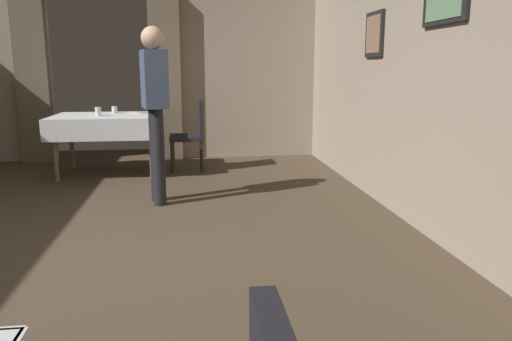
{
  "coord_description": "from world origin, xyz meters",
  "views": [
    {
      "loc": [
        1.29,
        -3.33,
        1.32
      ],
      "look_at": [
        1.8,
        0.63,
        0.5
      ],
      "focal_mm": 34.72,
      "sensor_mm": 36.0,
      "label": 1
    }
  ],
  "objects_px": {
    "plate_mid_a": "(140,113)",
    "glass_mid_c": "(98,111)",
    "dining_table_mid": "(108,122)",
    "chair_mid_right": "(193,131)",
    "person_waiter_by_doorway": "(155,100)",
    "glass_mid_b": "(115,110)"
  },
  "relations": [
    {
      "from": "chair_mid_right",
      "to": "person_waiter_by_doorway",
      "type": "height_order",
      "value": "person_waiter_by_doorway"
    },
    {
      "from": "chair_mid_right",
      "to": "plate_mid_a",
      "type": "bearing_deg",
      "value": 168.26
    },
    {
      "from": "dining_table_mid",
      "to": "chair_mid_right",
      "type": "bearing_deg",
      "value": 5.33
    },
    {
      "from": "glass_mid_c",
      "to": "person_waiter_by_doorway",
      "type": "xyz_separation_m",
      "value": [
        0.8,
        -1.45,
        0.22
      ]
    },
    {
      "from": "plate_mid_a",
      "to": "person_waiter_by_doorway",
      "type": "bearing_deg",
      "value": -79.38
    },
    {
      "from": "dining_table_mid",
      "to": "person_waiter_by_doorway",
      "type": "xyz_separation_m",
      "value": [
        0.71,
        -1.53,
        0.36
      ]
    },
    {
      "from": "dining_table_mid",
      "to": "chair_mid_right",
      "type": "distance_m",
      "value": 1.08
    },
    {
      "from": "plate_mid_a",
      "to": "glass_mid_c",
      "type": "xyz_separation_m",
      "value": [
        -0.47,
        -0.33,
        0.05
      ]
    },
    {
      "from": "dining_table_mid",
      "to": "glass_mid_c",
      "type": "bearing_deg",
      "value": -137.45
    },
    {
      "from": "dining_table_mid",
      "to": "glass_mid_b",
      "type": "height_order",
      "value": "glass_mid_b"
    },
    {
      "from": "dining_table_mid",
      "to": "glass_mid_c",
      "type": "xyz_separation_m",
      "value": [
        -0.1,
        -0.09,
        0.14
      ]
    },
    {
      "from": "plate_mid_a",
      "to": "glass_mid_b",
      "type": "relative_size",
      "value": 2.18
    },
    {
      "from": "person_waiter_by_doorway",
      "to": "plate_mid_a",
      "type": "bearing_deg",
      "value": 100.62
    },
    {
      "from": "dining_table_mid",
      "to": "plate_mid_a",
      "type": "bearing_deg",
      "value": 32.76
    },
    {
      "from": "dining_table_mid",
      "to": "plate_mid_a",
      "type": "height_order",
      "value": "plate_mid_a"
    },
    {
      "from": "chair_mid_right",
      "to": "glass_mid_c",
      "type": "relative_size",
      "value": 8.44
    },
    {
      "from": "chair_mid_right",
      "to": "glass_mid_b",
      "type": "height_order",
      "value": "chair_mid_right"
    },
    {
      "from": "chair_mid_right",
      "to": "glass_mid_c",
      "type": "xyz_separation_m",
      "value": [
        -1.16,
        -0.19,
        0.29
      ]
    },
    {
      "from": "plate_mid_a",
      "to": "glass_mid_c",
      "type": "bearing_deg",
      "value": -145.04
    },
    {
      "from": "dining_table_mid",
      "to": "glass_mid_b",
      "type": "xyz_separation_m",
      "value": [
        0.05,
        0.28,
        0.13
      ]
    },
    {
      "from": "plate_mid_a",
      "to": "glass_mid_c",
      "type": "height_order",
      "value": "glass_mid_c"
    },
    {
      "from": "glass_mid_b",
      "to": "glass_mid_c",
      "type": "distance_m",
      "value": 0.4
    }
  ]
}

